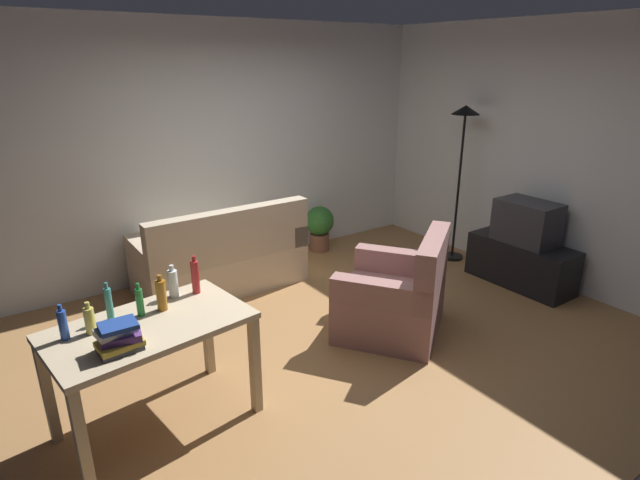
# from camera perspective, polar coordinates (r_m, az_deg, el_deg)

# --- Properties ---
(ground_plane) EXTENTS (5.20, 4.40, 0.02)m
(ground_plane) POSITION_cam_1_polar(r_m,az_deg,el_deg) (4.50, 2.65, -11.20)
(ground_plane) COLOR #9E7042
(wall_rear) EXTENTS (5.20, 0.10, 2.70)m
(wall_rear) POSITION_cam_1_polar(r_m,az_deg,el_deg) (5.83, -10.60, 10.06)
(wall_rear) COLOR white
(wall_rear) RESTS_ON ground_plane
(wall_right) EXTENTS (0.10, 4.40, 2.70)m
(wall_right) POSITION_cam_1_polar(r_m,az_deg,el_deg) (5.90, 23.60, 8.88)
(wall_right) COLOR silver
(wall_right) RESTS_ON ground_plane
(couch) EXTENTS (1.69, 0.84, 0.92)m
(couch) POSITION_cam_1_polar(r_m,az_deg,el_deg) (5.41, -10.96, -2.21)
(couch) COLOR beige
(couch) RESTS_ON ground_plane
(tv_stand) EXTENTS (0.44, 1.10, 0.48)m
(tv_stand) POSITION_cam_1_polar(r_m,az_deg,el_deg) (5.82, 21.63, -2.43)
(tv_stand) COLOR black
(tv_stand) RESTS_ON ground_plane
(tv) EXTENTS (0.41, 0.60, 0.44)m
(tv) POSITION_cam_1_polar(r_m,az_deg,el_deg) (5.68, 22.23, 1.88)
(tv) COLOR #2D2D33
(tv) RESTS_ON tv_stand
(torchiere_lamp) EXTENTS (0.32, 0.32, 1.81)m
(torchiere_lamp) POSITION_cam_1_polar(r_m,az_deg,el_deg) (6.05, 15.74, 10.62)
(torchiere_lamp) COLOR black
(torchiere_lamp) RESTS_ON ground_plane
(desk) EXTENTS (1.28, 0.85, 0.76)m
(desk) POSITION_cam_1_polar(r_m,az_deg,el_deg) (3.40, -18.48, -10.49)
(desk) COLOR #C6B28E
(desk) RESTS_ON ground_plane
(potted_plant) EXTENTS (0.36, 0.36, 0.57)m
(potted_plant) POSITION_cam_1_polar(r_m,az_deg,el_deg) (6.34, -0.05, 1.66)
(potted_plant) COLOR brown
(potted_plant) RESTS_ON ground_plane
(armchair) EXTENTS (1.22, 1.20, 0.92)m
(armchair) POSITION_cam_1_polar(r_m,az_deg,el_deg) (4.53, 8.64, -6.42)
(armchair) COLOR #996B66
(armchair) RESTS_ON ground_plane
(bottle_blue) EXTENTS (0.05, 0.05, 0.22)m
(bottle_blue) POSITION_cam_1_polar(r_m,az_deg,el_deg) (3.31, -26.90, -8.46)
(bottle_blue) COLOR #2347A3
(bottle_blue) RESTS_ON desk
(bottle_squat) EXTENTS (0.06, 0.06, 0.20)m
(bottle_squat) POSITION_cam_1_polar(r_m,az_deg,el_deg) (3.32, -24.45, -8.19)
(bottle_squat) COLOR #BCB24C
(bottle_squat) RESTS_ON desk
(bottle_tall) EXTENTS (0.04, 0.04, 0.25)m
(bottle_tall) POSITION_cam_1_polar(r_m,az_deg,el_deg) (3.43, -22.62, -6.62)
(bottle_tall) COLOR teal
(bottle_tall) RESTS_ON desk
(bottle_green) EXTENTS (0.05, 0.05, 0.22)m
(bottle_green) POSITION_cam_1_polar(r_m,az_deg,el_deg) (3.42, -19.59, -6.56)
(bottle_green) COLOR #1E722D
(bottle_green) RESTS_ON desk
(bottle_amber) EXTENTS (0.07, 0.07, 0.24)m
(bottle_amber) POSITION_cam_1_polar(r_m,az_deg,el_deg) (3.44, -17.39, -5.89)
(bottle_amber) COLOR #9E6019
(bottle_amber) RESTS_ON desk
(bottle_clear) EXTENTS (0.07, 0.07, 0.23)m
(bottle_clear) POSITION_cam_1_polar(r_m,az_deg,el_deg) (3.60, -16.17, -4.67)
(bottle_clear) COLOR silver
(bottle_clear) RESTS_ON desk
(bottle_red) EXTENTS (0.06, 0.06, 0.27)m
(bottle_red) POSITION_cam_1_polar(r_m,az_deg,el_deg) (3.61, -13.83, -4.01)
(bottle_red) COLOR #AD2323
(bottle_red) RESTS_ON desk
(book_stack) EXTENTS (0.26, 0.19, 0.17)m
(book_stack) POSITION_cam_1_polar(r_m,az_deg,el_deg) (3.09, -21.65, -10.16)
(book_stack) COLOR #333338
(book_stack) RESTS_ON desk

